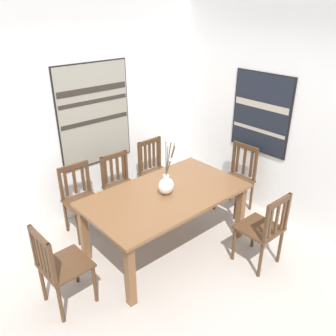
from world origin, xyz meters
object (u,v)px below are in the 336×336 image
Objects in this scene: centerpiece_vase at (166,185)px; painting_on_side_wall at (261,113)px; painting_on_back_wall at (94,115)px; chair_3 at (121,185)px; chair_0 at (264,228)px; chair_1 at (155,171)px; chair_4 at (81,199)px; chair_5 at (59,265)px; dining_table at (166,201)px; chair_2 at (237,178)px.

painting_on_side_wall is at bearing -1.75° from centerpiece_vase.
centerpiece_vase is 0.52× the size of painting_on_back_wall.
painting_on_side_wall is at bearing -30.93° from chair_3.
chair_0 is 1.92m from chair_3.
chair_4 is at bearing 178.62° from chair_1.
painting_on_side_wall is (1.60, -0.05, 0.50)m from centerpiece_vase.
chair_0 reaches higher than chair_4.
chair_4 is 1.09m from painting_on_back_wall.
chair_5 is (-1.31, -0.92, 0.01)m from chair_3.
chair_0 is at bearing -56.74° from dining_table.
chair_4 is 1.21m from chair_5.
painting_on_back_wall is at bearing 140.49° from painting_on_side_wall.
chair_4 is at bearing 121.16° from centerpiece_vase.
chair_0 is 2.50m from painting_on_back_wall.
chair_4 is 0.67× the size of painting_on_back_wall.
chair_2 is at bearing 0.84° from centerpiece_vase.
dining_table is 2.66× the size of centerpiece_vase.
dining_table is 1.50m from painting_on_back_wall.
chair_2 is at bearing -43.44° from painting_on_back_wall.
painting_on_side_wall is (1.60, -0.06, 0.72)m from dining_table.
chair_5 is at bearing -179.47° from dining_table.
painting_on_back_wall is at bearing 98.73° from chair_3.
chair_2 is 1.05× the size of chair_4.
painting_on_back_wall is at bearing 93.07° from centerpiece_vase.
centerpiece_vase is at bearing 178.25° from painting_on_side_wall.
chair_4 is (-0.57, 0.03, -0.00)m from chair_3.
chair_1 reaches higher than chair_4.
chair_0 is at bearing -89.73° from chair_1.
chair_0 is at bearing -73.21° from painting_on_back_wall.
centerpiece_vase reaches higher than chair_1.
chair_2 reaches higher than dining_table.
centerpiece_vase is 0.65× the size of painting_on_side_wall.
painting_on_back_wall is (-0.06, 0.42, 0.89)m from chair_3.
centerpiece_vase is 0.73× the size of chair_2.
painting_on_side_wall is (1.67, -1.38, -0.00)m from painting_on_back_wall.
chair_0 is 1.02× the size of chair_3.
chair_0 is 1.59m from painting_on_side_wall.
chair_5 is (-1.92, 0.90, 0.01)m from chair_0.
chair_3 is at bearing 35.02° from chair_5.
chair_1 is 1.65m from painting_on_side_wall.
dining_table is 0.21m from centerpiece_vase.
chair_2 is 0.89× the size of painting_on_side_wall.
chair_3 is (-1.32, 0.90, -0.01)m from chair_2.
dining_table is 1.11m from chair_0.
centerpiece_vase is 0.76× the size of chair_5.
centerpiece_vase is (-0.00, -0.01, 0.21)m from dining_table.
chair_1 is 1.04× the size of chair_5.
painting_on_side_wall is at bearing -24.66° from chair_4.
chair_1 is 1.17m from chair_4.
chair_4 reaches higher than chair_3.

